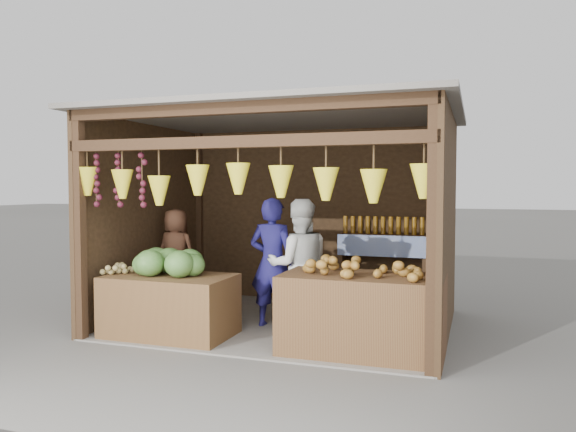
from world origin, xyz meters
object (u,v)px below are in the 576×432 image
(man_standing, at_px, (272,263))
(vendor_seated, at_px, (176,252))
(counter_left, at_px, (170,306))
(woman_standing, at_px, (299,265))
(counter_right, at_px, (362,315))

(man_standing, relative_size, vendor_seated, 1.36)
(counter_left, xyz_separation_m, woman_standing, (1.34, 0.75, 0.44))
(man_standing, distance_m, vendor_seated, 1.48)
(counter_right, bearing_deg, man_standing, 149.46)
(woman_standing, xyz_separation_m, vendor_seated, (-1.82, 0.23, 0.06))
(woman_standing, distance_m, vendor_seated, 1.84)
(counter_left, distance_m, counter_right, 2.25)
(man_standing, distance_m, woman_standing, 0.36)
(man_standing, bearing_deg, woman_standing, 175.14)
(counter_right, xyz_separation_m, man_standing, (-1.27, 0.75, 0.39))
(counter_left, height_order, woman_standing, woman_standing)
(counter_right, distance_m, woman_standing, 1.22)
(woman_standing, bearing_deg, man_standing, -29.35)
(vendor_seated, bearing_deg, counter_left, 120.51)
(man_standing, height_order, woman_standing, man_standing)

